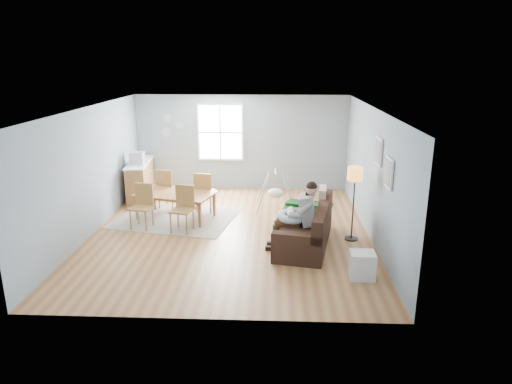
{
  "coord_description": "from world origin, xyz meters",
  "views": [
    {
      "loc": [
        0.98,
        -9.35,
        3.69
      ],
      "look_at": [
        0.58,
        -0.26,
        1.0
      ],
      "focal_mm": 32.0,
      "sensor_mm": 36.0,
      "label": 1
    }
  ],
  "objects_px": {
    "chair_se": "(183,205)",
    "chair_sw": "(143,203)",
    "chair_nw": "(167,186)",
    "toddler": "(305,206)",
    "chair_ne": "(204,189)",
    "baby_swing": "(276,193)",
    "floor_lamp": "(355,180)",
    "sofa": "(307,230)",
    "father": "(299,214)",
    "monitor": "(137,158)",
    "dining_table": "(175,206)",
    "counter": "(140,179)",
    "storage_cube": "(362,265)"
  },
  "relations": [
    {
      "from": "toddler",
      "to": "storage_cube",
      "type": "relative_size",
      "value": 1.83
    },
    {
      "from": "dining_table",
      "to": "counter",
      "type": "bearing_deg",
      "value": 143.12
    },
    {
      "from": "chair_sw",
      "to": "counter",
      "type": "bearing_deg",
      "value": 107.38
    },
    {
      "from": "counter",
      "to": "father",
      "type": "bearing_deg",
      "value": -39.44
    },
    {
      "from": "floor_lamp",
      "to": "chair_sw",
      "type": "relative_size",
      "value": 1.58
    },
    {
      "from": "father",
      "to": "chair_ne",
      "type": "height_order",
      "value": "father"
    },
    {
      "from": "chair_ne",
      "to": "baby_swing",
      "type": "bearing_deg",
      "value": 7.82
    },
    {
      "from": "chair_sw",
      "to": "storage_cube",
      "type": "bearing_deg",
      "value": -27.24
    },
    {
      "from": "sofa",
      "to": "chair_ne",
      "type": "height_order",
      "value": "chair_ne"
    },
    {
      "from": "baby_swing",
      "to": "sofa",
      "type": "bearing_deg",
      "value": -73.51
    },
    {
      "from": "storage_cube",
      "to": "dining_table",
      "type": "xyz_separation_m",
      "value": [
        -3.88,
        2.86,
        0.08
      ]
    },
    {
      "from": "dining_table",
      "to": "chair_se",
      "type": "xyz_separation_m",
      "value": [
        0.35,
        -0.74,
        0.27
      ]
    },
    {
      "from": "father",
      "to": "monitor",
      "type": "relative_size",
      "value": 3.81
    },
    {
      "from": "father",
      "to": "monitor",
      "type": "distance_m",
      "value": 5.13
    },
    {
      "from": "dining_table",
      "to": "chair_nw",
      "type": "relative_size",
      "value": 1.74
    },
    {
      "from": "dining_table",
      "to": "monitor",
      "type": "relative_size",
      "value": 4.82
    },
    {
      "from": "monitor",
      "to": "chair_se",
      "type": "bearing_deg",
      "value": -52.62
    },
    {
      "from": "floor_lamp",
      "to": "chair_sw",
      "type": "height_order",
      "value": "floor_lamp"
    },
    {
      "from": "chair_se",
      "to": "counter",
      "type": "bearing_deg",
      "value": 124.25
    },
    {
      "from": "toddler",
      "to": "baby_swing",
      "type": "height_order",
      "value": "toddler"
    },
    {
      "from": "dining_table",
      "to": "sofa",
      "type": "bearing_deg",
      "value": -9.58
    },
    {
      "from": "monitor",
      "to": "toddler",
      "type": "bearing_deg",
      "value": -31.21
    },
    {
      "from": "floor_lamp",
      "to": "sofa",
      "type": "bearing_deg",
      "value": -162.2
    },
    {
      "from": "chair_sw",
      "to": "counter",
      "type": "height_order",
      "value": "same"
    },
    {
      "from": "sofa",
      "to": "father",
      "type": "relative_size",
      "value": 1.64
    },
    {
      "from": "sofa",
      "to": "floor_lamp",
      "type": "bearing_deg",
      "value": 17.8
    },
    {
      "from": "baby_swing",
      "to": "toddler",
      "type": "bearing_deg",
      "value": -72.9
    },
    {
      "from": "chair_se",
      "to": "floor_lamp",
      "type": "bearing_deg",
      "value": -5.89
    },
    {
      "from": "chair_ne",
      "to": "baby_swing",
      "type": "height_order",
      "value": "baby_swing"
    },
    {
      "from": "chair_se",
      "to": "chair_sw",
      "type": "bearing_deg",
      "value": 169.22
    },
    {
      "from": "sofa",
      "to": "chair_nw",
      "type": "bearing_deg",
      "value": 147.48
    },
    {
      "from": "toddler",
      "to": "storage_cube",
      "type": "bearing_deg",
      "value": -61.83
    },
    {
      "from": "toddler",
      "to": "counter",
      "type": "height_order",
      "value": "toddler"
    },
    {
      "from": "chair_nw",
      "to": "chair_ne",
      "type": "xyz_separation_m",
      "value": [
        0.97,
        -0.18,
        -0.02
      ]
    },
    {
      "from": "storage_cube",
      "to": "dining_table",
      "type": "height_order",
      "value": "dining_table"
    },
    {
      "from": "storage_cube",
      "to": "chair_ne",
      "type": "distance_m",
      "value": 4.74
    },
    {
      "from": "toddler",
      "to": "baby_swing",
      "type": "distance_m",
      "value": 2.11
    },
    {
      "from": "dining_table",
      "to": "counter",
      "type": "distance_m",
      "value": 2.16
    },
    {
      "from": "dining_table",
      "to": "counter",
      "type": "xyz_separation_m",
      "value": [
        -1.31,
        1.71,
        0.19
      ]
    },
    {
      "from": "chair_sw",
      "to": "baby_swing",
      "type": "height_order",
      "value": "baby_swing"
    },
    {
      "from": "storage_cube",
      "to": "floor_lamp",
      "type": "bearing_deg",
      "value": 86.58
    },
    {
      "from": "floor_lamp",
      "to": "chair_nw",
      "type": "height_order",
      "value": "floor_lamp"
    },
    {
      "from": "chair_nw",
      "to": "toddler",
      "type": "bearing_deg",
      "value": -30.12
    },
    {
      "from": "father",
      "to": "chair_se",
      "type": "distance_m",
      "value": 2.66
    },
    {
      "from": "sofa",
      "to": "monitor",
      "type": "relative_size",
      "value": 6.26
    },
    {
      "from": "father",
      "to": "dining_table",
      "type": "height_order",
      "value": "father"
    },
    {
      "from": "floor_lamp",
      "to": "chair_nw",
      "type": "distance_m",
      "value": 4.77
    },
    {
      "from": "toddler",
      "to": "chair_nw",
      "type": "xyz_separation_m",
      "value": [
        -3.35,
        1.94,
        -0.15
      ]
    },
    {
      "from": "chair_ne",
      "to": "toddler",
      "type": "bearing_deg",
      "value": -36.46
    },
    {
      "from": "chair_se",
      "to": "baby_swing",
      "type": "distance_m",
      "value": 2.54
    }
  ]
}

